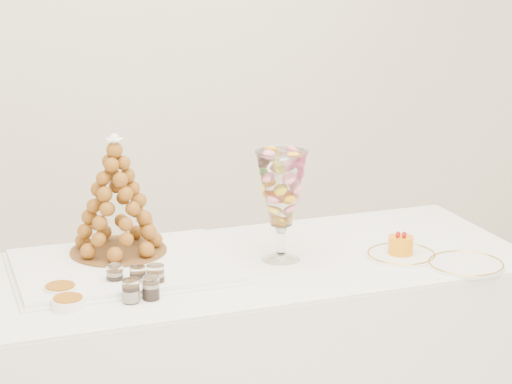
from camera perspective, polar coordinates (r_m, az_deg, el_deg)
name	(u,v)px	position (r m, az deg, el deg)	size (l,w,h in m)	color
buffet_table	(240,365)	(3.34, -0.89, -9.86)	(1.91, 0.86, 0.71)	white
lace_tray	(124,266)	(3.17, -7.58, -4.21)	(0.67, 0.50, 0.02)	white
macaron_vase	(281,190)	(3.17, 1.46, 0.12)	(0.16, 0.16, 0.36)	white
cake_plate	(401,255)	(3.29, 8.30, -3.59)	(0.23, 0.23, 0.01)	white
spare_plate	(466,265)	(3.24, 11.90, -4.09)	(0.25, 0.25, 0.01)	white
verrine_a	(115,276)	(3.03, -8.07, -4.76)	(0.05, 0.05, 0.07)	white
verrine_b	(138,277)	(3.01, -6.77, -4.85)	(0.05, 0.05, 0.07)	white
verrine_c	(156,277)	(3.00, -5.76, -4.85)	(0.05, 0.05, 0.07)	white
verrine_d	(131,291)	(2.90, -7.17, -5.63)	(0.05, 0.05, 0.07)	white
verrine_e	(151,288)	(2.92, -6.03, -5.47)	(0.05, 0.05, 0.07)	white
ramekin_back	(60,291)	(2.99, -11.11, -5.58)	(0.10, 0.10, 0.03)	white
ramekin_front	(68,303)	(2.90, -10.69, -6.26)	(0.09, 0.09, 0.03)	white
croquembouche	(116,195)	(3.22, -7.99, -0.19)	(0.33, 0.33, 0.39)	brown
mousse_cake	(401,245)	(3.28, 8.27, -3.00)	(0.08, 0.08, 0.07)	orange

